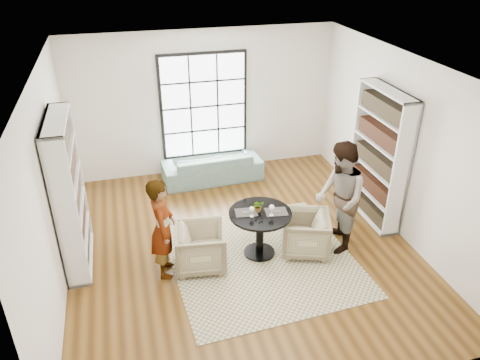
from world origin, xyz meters
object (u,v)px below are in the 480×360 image
object	(u,v)px
armchair_right	(305,233)
flower_centerpiece	(258,206)
wine_glass_left	(252,209)
pedestal_table	(260,224)
sofa	(212,166)
armchair_left	(201,247)
person_left	(163,228)
person_right	(340,198)
wine_glass_right	(272,208)

from	to	relation	value
armchair_right	flower_centerpiece	world-z (taller)	flower_centerpiece
wine_glass_left	pedestal_table	bearing A→B (deg)	24.16
sofa	wine_glass_left	bearing A→B (deg)	88.24
pedestal_table	flower_centerpiece	bearing A→B (deg)	116.64
armchair_left	person_left	xyz separation A→B (m)	(-0.55, 0.00, 0.45)
person_left	person_right	bearing A→B (deg)	-83.86
sofa	wine_glass_left	distance (m)	2.87
armchair_left	flower_centerpiece	distance (m)	1.09
armchair_left	person_left	world-z (taller)	person_left
wine_glass_left	person_left	bearing A→B (deg)	179.65
armchair_left	wine_glass_left	bearing A→B (deg)	-83.51
sofa	person_left	world-z (taller)	person_left
wine_glass_left	flower_centerpiece	size ratio (longest dim) A/B	0.92
wine_glass_right	flower_centerpiece	world-z (taller)	wine_glass_right
sofa	armchair_left	world-z (taller)	armchair_left
armchair_left	flower_centerpiece	bearing A→B (deg)	-76.43
armchair_left	armchair_right	world-z (taller)	armchair_left
person_left	person_right	size ratio (longest dim) A/B	0.86
flower_centerpiece	armchair_left	bearing A→B (deg)	-173.51
pedestal_table	armchair_left	xyz separation A→B (m)	(-0.97, -0.06, -0.22)
person_right	wine_glass_right	world-z (taller)	person_right
armchair_left	wine_glass_right	world-z (taller)	wine_glass_right
armchair_left	person_right	xyz separation A→B (m)	(2.25, -0.06, 0.58)
armchair_left	pedestal_table	bearing A→B (deg)	-79.19
person_left	person_right	distance (m)	2.80
sofa	armchair_right	world-z (taller)	armchair_right
armchair_left	person_right	world-z (taller)	person_right
person_right	flower_centerpiece	size ratio (longest dim) A/B	9.80
pedestal_table	armchair_right	bearing A→B (deg)	-9.34
armchair_left	wine_glass_left	size ratio (longest dim) A/B	4.44
person_right	wine_glass_left	world-z (taller)	person_right
armchair_left	person_left	size ratio (longest dim) A/B	0.48
sofa	flower_centerpiece	distance (m)	2.75
person_left	flower_centerpiece	world-z (taller)	person_left
pedestal_table	sofa	xyz separation A→B (m)	(-0.20, 2.73, -0.27)
armchair_left	sofa	bearing A→B (deg)	-8.33
pedestal_table	wine_glass_right	bearing A→B (deg)	-41.52
person_left	pedestal_table	bearing A→B (deg)	-80.33
pedestal_table	wine_glass_right	size ratio (longest dim) A/B	5.19
sofa	flower_centerpiece	size ratio (longest dim) A/B	10.80
pedestal_table	person_right	size ratio (longest dim) A/B	0.53
armchair_right	wine_glass_right	size ratio (longest dim) A/B	3.98
pedestal_table	wine_glass_right	xyz separation A→B (m)	(0.14, -0.13, 0.35)
sofa	armchair_right	size ratio (longest dim) A/B	2.70
sofa	wine_glass_right	xyz separation A→B (m)	(0.34, -2.86, 0.63)
armchair_left	wine_glass_right	size ratio (longest dim) A/B	4.04
pedestal_table	armchair_left	size ratio (longest dim) A/B	1.28
pedestal_table	armchair_right	distance (m)	0.77
sofa	person_right	distance (m)	3.27
person_right	wine_glass_left	size ratio (longest dim) A/B	10.70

